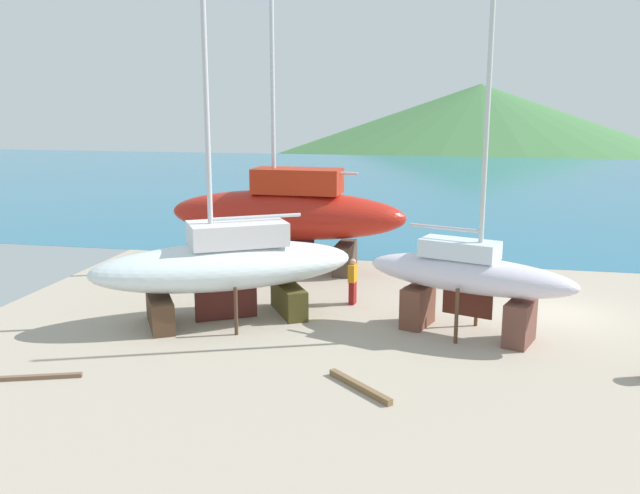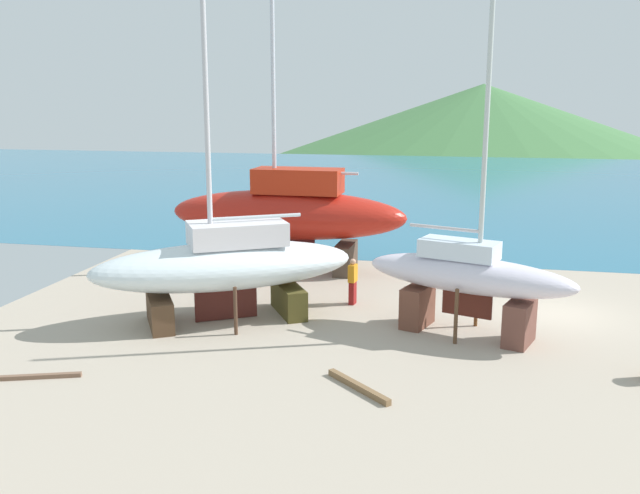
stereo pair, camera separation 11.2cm
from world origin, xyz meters
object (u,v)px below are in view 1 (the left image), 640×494
object	(u,v)px
barrel_tipped_right	(436,276)
worker	(353,281)
sailboat_mid_port	(287,213)
sailboat_small_center	(226,265)
sailboat_large_starboard	(468,277)

from	to	relation	value
barrel_tipped_right	worker	bearing A→B (deg)	-133.54
sailboat_mid_port	barrel_tipped_right	xyz separation A→B (m)	(6.53, -1.58, -2.07)
sailboat_small_center	worker	bearing A→B (deg)	-176.04
sailboat_large_starboard	sailboat_mid_port	bearing A→B (deg)	156.12
sailboat_small_center	barrel_tipped_right	distance (m)	8.95
sailboat_mid_port	sailboat_large_starboard	bearing A→B (deg)	138.08
sailboat_small_center	sailboat_large_starboard	bearing A→B (deg)	150.51
sailboat_large_starboard	worker	xyz separation A→B (m)	(-4.03, 2.51, -1.00)
sailboat_mid_port	barrel_tipped_right	bearing A→B (deg)	167.37
sailboat_large_starboard	sailboat_small_center	size ratio (longest dim) A/B	0.77
worker	sailboat_large_starboard	bearing A→B (deg)	157.29
sailboat_large_starboard	sailboat_mid_port	xyz separation A→B (m)	(-7.67, 7.13, 0.64)
sailboat_small_center	sailboat_mid_port	bearing A→B (deg)	-122.30
sailboat_large_starboard	sailboat_small_center	xyz separation A→B (m)	(-7.90, -0.14, 0.04)
sailboat_small_center	worker	distance (m)	4.80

